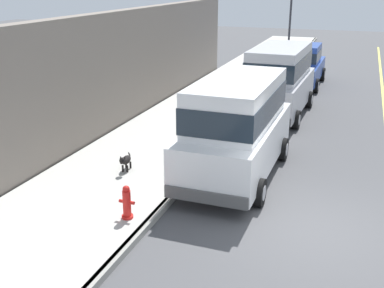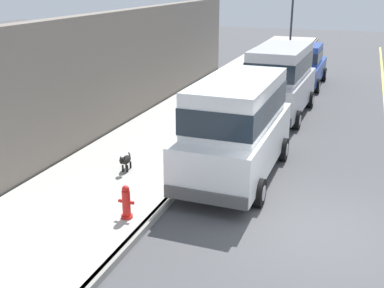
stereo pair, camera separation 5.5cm
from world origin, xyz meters
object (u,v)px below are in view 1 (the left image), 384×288
object	(u,v)px
car_silver_van	(279,78)
car_blue_sedan	(301,65)
car_white_van	(237,123)
street_lamp	(291,13)
fire_hydrant	(127,203)
dog_black	(126,160)

from	to	relation	value
car_silver_van	car_blue_sedan	world-z (taller)	car_silver_van
car_white_van	car_silver_van	bearing A→B (deg)	90.02
car_blue_sedan	street_lamp	bearing A→B (deg)	104.79
car_white_van	fire_hydrant	size ratio (longest dim) A/B	6.78
car_blue_sedan	dog_black	world-z (taller)	car_blue_sedan
dog_black	car_blue_sedan	bearing A→B (deg)	77.71
car_blue_sedan	street_lamp	world-z (taller)	street_lamp
car_white_van	car_blue_sedan	size ratio (longest dim) A/B	1.06
car_silver_van	fire_hydrant	distance (m)	9.44
car_white_van	car_silver_van	world-z (taller)	same
dog_black	street_lamp	world-z (taller)	street_lamp
car_white_van	car_blue_sedan	distance (m)	11.49
car_blue_sedan	street_lamp	size ratio (longest dim) A/B	1.05
car_blue_sedan	car_white_van	bearing A→B (deg)	-90.48
car_white_van	dog_black	size ratio (longest dim) A/B	6.54
dog_black	street_lamp	size ratio (longest dim) A/B	0.17
car_blue_sedan	dog_black	xyz separation A→B (m)	(-2.73, -12.51, -0.55)
car_blue_sedan	dog_black	bearing A→B (deg)	-102.29
car_white_van	street_lamp	xyz separation A→B (m)	(-1.34, 16.94, 1.51)
street_lamp	car_white_van	bearing A→B (deg)	-85.47
dog_black	street_lamp	distance (m)	18.18
car_silver_van	dog_black	size ratio (longest dim) A/B	6.59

